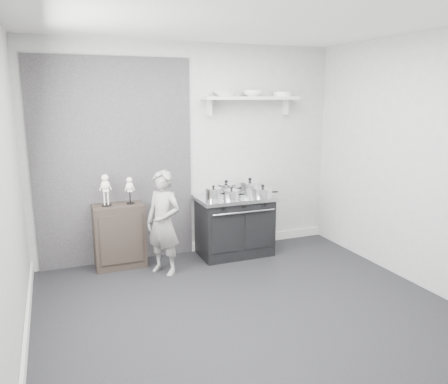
{
  "coord_description": "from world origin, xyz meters",
  "views": [
    {
      "loc": [
        -1.66,
        -3.56,
        2.04
      ],
      "look_at": [
        0.13,
        0.95,
        0.98
      ],
      "focal_mm": 35.0,
      "sensor_mm": 36.0,
      "label": 1
    }
  ],
  "objects": [
    {
      "name": "ground",
      "position": [
        0.0,
        0.0,
        0.0
      ],
      "size": [
        4.0,
        4.0,
        0.0
      ],
      "primitive_type": "plane",
      "color": "black",
      "rests_on": "ground"
    },
    {
      "name": "room_shell",
      "position": [
        -0.09,
        0.15,
        1.64
      ],
      "size": [
        4.02,
        3.62,
        2.71
      ],
      "color": "#9E9E9C",
      "rests_on": "ground"
    },
    {
      "name": "wall_shelf",
      "position": [
        0.8,
        1.68,
        2.01
      ],
      "size": [
        1.3,
        0.26,
        0.24
      ],
      "color": "silver",
      "rests_on": "room_shell"
    },
    {
      "name": "stove",
      "position": [
        0.49,
        1.48,
        0.39
      ],
      "size": [
        0.98,
        0.61,
        0.78
      ],
      "color": "black",
      "rests_on": "ground"
    },
    {
      "name": "side_cabinet",
      "position": [
        -0.97,
        1.61,
        0.39
      ],
      "size": [
        0.6,
        0.35,
        0.78
      ],
      "primitive_type": "cube",
      "color": "black",
      "rests_on": "ground"
    },
    {
      "name": "child",
      "position": [
        -0.52,
        1.21,
        0.61
      ],
      "size": [
        0.51,
        0.53,
        1.22
      ],
      "primitive_type": "imported",
      "rotation": [
        0.0,
        0.0,
        -0.88
      ],
      "color": "gray",
      "rests_on": "ground"
    },
    {
      "name": "pot_front_left",
      "position": [
        0.17,
        1.39,
        0.86
      ],
      "size": [
        0.29,
        0.2,
        0.19
      ],
      "color": "white",
      "rests_on": "stove"
    },
    {
      "name": "pot_back_left",
      "position": [
        0.43,
        1.62,
        0.86
      ],
      "size": [
        0.35,
        0.26,
        0.19
      ],
      "color": "white",
      "rests_on": "stove"
    },
    {
      "name": "pot_back_right",
      "position": [
        0.74,
        1.56,
        0.87
      ],
      "size": [
        0.36,
        0.28,
        0.21
      ],
      "color": "white",
      "rests_on": "stove"
    },
    {
      "name": "pot_front_right",
      "position": [
        0.8,
        1.3,
        0.85
      ],
      "size": [
        0.35,
        0.26,
        0.17
      ],
      "color": "white",
      "rests_on": "stove"
    },
    {
      "name": "pot_front_center",
      "position": [
        0.38,
        1.32,
        0.85
      ],
      "size": [
        0.29,
        0.2,
        0.16
      ],
      "color": "white",
      "rests_on": "stove"
    },
    {
      "name": "skeleton_full",
      "position": [
        -1.1,
        1.61,
        0.99
      ],
      "size": [
        0.12,
        0.08,
        0.43
      ],
      "primitive_type": null,
      "color": "white",
      "rests_on": "side_cabinet"
    },
    {
      "name": "skeleton_torso",
      "position": [
        -0.82,
        1.61,
        0.96
      ],
      "size": [
        0.1,
        0.07,
        0.37
      ],
      "primitive_type": null,
      "color": "white",
      "rests_on": "side_cabinet"
    },
    {
      "name": "bowl_large",
      "position": [
        0.43,
        1.67,
        2.07
      ],
      "size": [
        0.28,
        0.28,
        0.07
      ],
      "primitive_type": "imported",
      "color": "white",
      "rests_on": "wall_shelf"
    },
    {
      "name": "bowl_small",
      "position": [
        0.82,
        1.67,
        2.08
      ],
      "size": [
        0.25,
        0.25,
        0.08
      ],
      "primitive_type": "imported",
      "color": "white",
      "rests_on": "wall_shelf"
    },
    {
      "name": "plate_stack",
      "position": [
        1.25,
        1.67,
        2.07
      ],
      "size": [
        0.24,
        0.24,
        0.06
      ],
      "primitive_type": "cylinder",
      "color": "white",
      "rests_on": "wall_shelf"
    }
  ]
}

